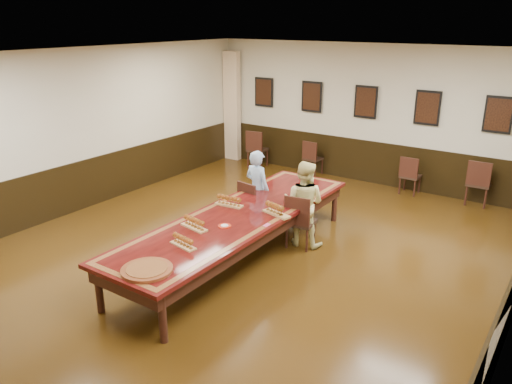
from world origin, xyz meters
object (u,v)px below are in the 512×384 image
Objects in this scene: spare_chair_d at (479,182)px; person_man at (257,189)px; chair_woman at (301,220)px; spare_chair_b at (313,157)px; spare_chair_a at (258,148)px; carved_platter at (147,270)px; chair_man at (254,205)px; person_woman at (304,204)px; conference_table at (238,223)px; spare_chair_c at (411,175)px.

person_man reaches higher than spare_chair_d.
chair_woman reaches higher than spare_chair_b.
spare_chair_a is 7.29m from carved_platter.
person_woman is (1.09, -0.09, 0.28)m from chair_man.
spare_chair_d reaches higher than conference_table.
spare_chair_d is at bearing 70.34° from carved_platter.
spare_chair_a reaches higher than conference_table.
spare_chair_b is 7.07m from carved_platter.
spare_chair_d is at bearing -174.86° from spare_chair_c.
carved_platter is (0.67, -3.30, 0.31)m from chair_man.
chair_woman is 0.19× the size of conference_table.
spare_chair_b is 0.58× the size of person_woman.
chair_man reaches higher than spare_chair_b.
chair_man is 1.07× the size of spare_chair_b.
spare_chair_d reaches higher than chair_woman.
person_man is (-1.09, 0.29, 0.26)m from chair_woman.
spare_chair_c reaches higher than conference_table.
spare_chair_b is 4.94m from conference_table.
spare_chair_a is 5.39m from spare_chair_d.
spare_chair_b is at bearing -1.96° from spare_chair_d.
chair_man is 0.94× the size of spare_chair_a.
carved_platter is (-1.10, -6.85, 0.34)m from spare_chair_c.
person_man is at bearing 100.95° from carved_platter.
chair_woman is at bearing 81.98° from carved_platter.
spare_chair_c reaches higher than spare_chair_b.
spare_chair_d is at bearing 61.19° from conference_table.
spare_chair_d is (3.87, 0.04, 0.06)m from spare_chair_b.
spare_chair_b is (-0.71, 3.62, -0.03)m from chair_man.
spare_chair_c is at bearing 173.96° from spare_chair_a.
person_woman is 1.23m from conference_table.
spare_chair_d is at bearing -123.08° from person_man.
chair_man is 4.84m from spare_chair_d.
person_woman reaches higher than carved_platter.
spare_chair_d is (3.16, 3.67, 0.03)m from chair_man.
spare_chair_a reaches higher than carved_platter.
carved_platter is at bearing 105.17° from spare_chair_b.
person_man is (2.24, -3.29, 0.24)m from spare_chair_a.
chair_man is at bearing -18.23° from chair_woman.
chair_woman reaches higher than chair_man.
chair_man is 0.18× the size of conference_table.
person_man is (0.72, -3.53, 0.30)m from spare_chair_b.
spare_chair_d is 0.20× the size of conference_table.
chair_man is 1.07× the size of spare_chair_c.
person_woman is (1.80, -3.72, 0.31)m from spare_chair_b.
person_woman reaches higher than chair_man.
spare_chair_b is (-1.82, 3.82, -0.04)m from chair_woman.
person_woman is at bearing 61.12° from conference_table.
spare_chair_a is 1.23× the size of carved_platter.
conference_table is (-2.66, -4.83, 0.12)m from spare_chair_d.
chair_man reaches higher than spare_chair_c.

